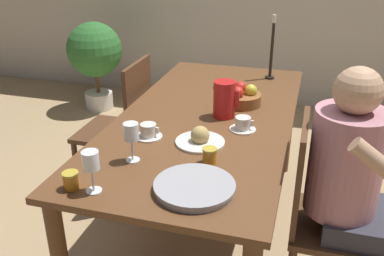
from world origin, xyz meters
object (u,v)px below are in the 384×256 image
chair_person_side (323,215)px  candlestick_tall (272,53)px  serving_tray (194,187)px  teacup_across (243,124)px  chair_opposite (122,126)px  wine_glass_juice (91,163)px  jam_jar_red (210,155)px  bread_plate (200,139)px  person_seated (352,180)px  teacup_near_person (149,132)px  potted_plant (95,54)px  jam_jar_amber (71,180)px  red_pitcher (224,99)px  fruit_bowl (242,97)px  wine_glass_water (131,134)px

chair_person_side → candlestick_tall: candlestick_tall is taller
chair_person_side → serving_tray: 0.68m
teacup_across → chair_opposite: bearing=154.7°
wine_glass_juice → jam_jar_red: (0.36, 0.33, -0.08)m
serving_tray → bread_plate: (-0.08, 0.39, 0.01)m
person_seated → teacup_near_person: size_ratio=9.21×
jam_jar_red → potted_plant: size_ratio=0.08×
jam_jar_red → potted_plant: potted_plant is taller
chair_person_side → bread_plate: (-0.58, 0.03, 0.29)m
jam_jar_red → teacup_near_person: bearing=154.5°
chair_opposite → teacup_across: 0.98m
teacup_across → serving_tray: (-0.08, -0.59, -0.01)m
jam_jar_amber → potted_plant: size_ratio=0.08×
person_seated → bread_plate: person_seated is taller
chair_person_side → person_seated: bearing=77.1°
candlestick_tall → red_pitcher: bearing=-102.4°
wine_glass_juice → potted_plant: size_ratio=0.19×
chair_person_side → jam_jar_amber: size_ratio=13.63×
fruit_bowl → teacup_near_person: bearing=-122.7°
wine_glass_juice → potted_plant: bearing=118.2°
candlestick_tall → potted_plant: bearing=153.0°
teacup_across → bread_plate: 0.26m
wine_glass_juice → serving_tray: 0.39m
chair_person_side → jam_jar_red: 0.60m
chair_person_side → potted_plant: (-2.18, 1.99, 0.07)m
chair_opposite → potted_plant: chair_opposite is taller
candlestick_tall → jam_jar_red: bearing=-95.0°
wine_glass_water → potted_plant: size_ratio=0.20×
teacup_near_person → teacup_across: 0.46m
serving_tray → teacup_across: bearing=82.3°
person_seated → serving_tray: (-0.59, -0.34, 0.07)m
wine_glass_water → bread_plate: (0.23, 0.24, -0.10)m
chair_person_side → person_seated: size_ratio=0.79×
person_seated → red_pitcher: (-0.63, 0.39, 0.15)m
wine_glass_juice → jam_jar_amber: bearing=-177.1°
jam_jar_amber → candlestick_tall: (0.56, 1.56, 0.13)m
red_pitcher → jam_jar_amber: (-0.41, -0.84, -0.06)m
chair_opposite → jam_jar_amber: bearing=-164.0°
teacup_near_person → serving_tray: teacup_near_person is taller
teacup_near_person → jam_jar_red: size_ratio=1.89×
red_pitcher → fruit_bowl: bearing=73.2°
bread_plate → fruit_bowl: fruit_bowl is taller
chair_person_side → wine_glass_water: size_ratio=5.43×
red_pitcher → jam_jar_red: bearing=-84.5°
person_seated → red_pitcher: 0.76m
teacup_near_person → red_pitcher: bearing=50.1°
serving_tray → chair_person_side: bearing=35.9°
chair_person_side → person_seated: 0.23m
jam_jar_red → person_seated: bearing=11.6°
bread_plate → jam_jar_amber: (-0.37, -0.50, 0.01)m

